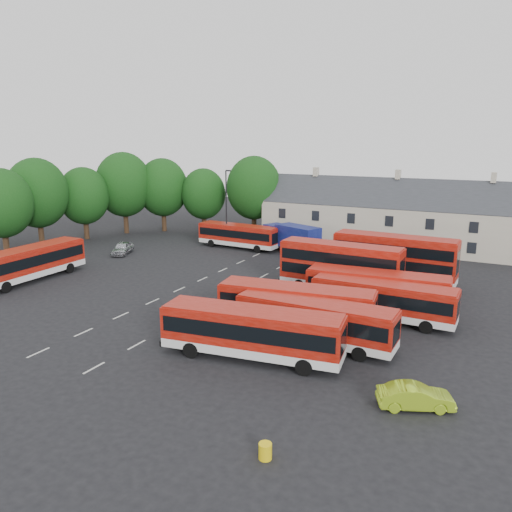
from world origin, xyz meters
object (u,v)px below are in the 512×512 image
object	(u,v)px
bus_dd_south	(341,265)
grit_bin	(265,451)
lamppost	(226,206)
bus_west	(29,261)
lime_car	(415,397)
bus_row_a	(252,329)
silver_car	(122,248)
box_truck	(292,237)

from	to	relation	value
bus_dd_south	grit_bin	bearing A→B (deg)	-78.08
grit_bin	lamppost	distance (m)	44.89
bus_west	lime_car	size ratio (longest dim) A/B	3.05
bus_row_a	grit_bin	size ratio (longest dim) A/B	16.06
silver_car	lime_car	bearing A→B (deg)	-50.97
bus_west	box_truck	bearing A→B (deg)	-38.55
lamppost	silver_car	bearing A→B (deg)	-134.86
bus_dd_south	silver_car	bearing A→B (deg)	175.89
silver_car	lime_car	world-z (taller)	silver_car
lime_car	lamppost	xyz separation A→B (m)	(-29.19, 30.12, 4.69)
bus_dd_south	lamppost	bearing A→B (deg)	149.07
bus_row_a	lamppost	world-z (taller)	lamppost
box_truck	lime_car	distance (m)	37.21
silver_car	grit_bin	distance (m)	43.69
bus_row_a	grit_bin	xyz separation A→B (m)	(5.35, -8.95, -1.63)
lime_car	bus_dd_south	bearing A→B (deg)	5.07
bus_row_a	silver_car	world-z (taller)	bus_row_a
bus_row_a	bus_dd_south	world-z (taller)	bus_dd_south
grit_bin	lamppost	world-z (taller)	lamppost
bus_dd_south	bus_west	bearing A→B (deg)	-158.40
grit_bin	lamppost	xyz separation A→B (m)	(-24.02, 37.60, 4.97)
box_truck	lamppost	distance (m)	9.49
grit_bin	bus_dd_south	bearing A→B (deg)	100.60
lamppost	bus_west	bearing A→B (deg)	-112.49
lime_car	grit_bin	xyz separation A→B (m)	(-5.17, -7.48, -0.28)
bus_row_a	box_truck	xyz separation A→B (m)	(-9.85, 29.64, -0.06)
silver_car	bus_west	bearing A→B (deg)	-112.91
bus_dd_south	box_truck	world-z (taller)	bus_dd_south
lamppost	bus_row_a	bearing A→B (deg)	-56.92
box_truck	bus_row_a	bearing A→B (deg)	-50.02
bus_dd_south	box_truck	size ratio (longest dim) A/B	1.36
box_truck	silver_car	bearing A→B (deg)	-128.61
lamppost	grit_bin	bearing A→B (deg)	-57.43
bus_dd_south	grit_bin	distance (m)	25.99
lime_car	grit_bin	world-z (taller)	lime_car
lime_car	grit_bin	size ratio (longest dim) A/B	5.29
grit_bin	bus_west	bearing A→B (deg)	156.03
bus_west	lime_car	distance (m)	39.33
bus_row_a	bus_dd_south	distance (m)	16.52
box_truck	lamppost	xyz separation A→B (m)	(-8.81, -0.99, 3.39)
silver_car	box_truck	bearing A→B (deg)	7.04
bus_row_a	box_truck	distance (m)	31.24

